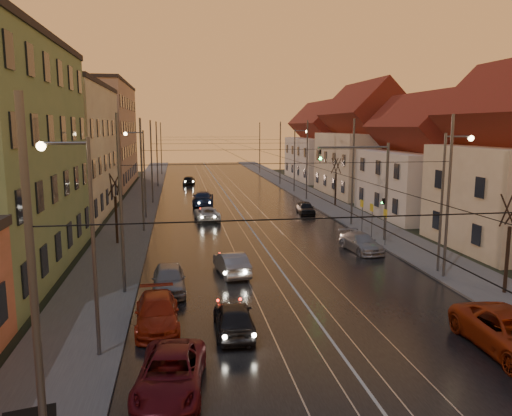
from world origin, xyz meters
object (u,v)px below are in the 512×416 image
driving_car_3 (203,198)px  parked_right_1 (361,242)px  parked_left_3 (169,279)px  street_lamp_1 (448,189)px  traffic_light_mast (374,180)px  driving_car_2 (207,214)px  street_lamp_3 (297,154)px  street_lamp_2 (141,165)px  driving_car_0 (234,318)px  parked_left_1 (170,374)px  parked_right_2 (305,208)px  driving_car_1 (231,263)px  street_lamp_0 (83,227)px  parked_left_2 (157,313)px  driving_car_4 (189,180)px

driving_car_3 → parked_right_1: driving_car_3 is taller
driving_car_3 → parked_left_3: bearing=88.1°
street_lamp_1 → traffic_light_mast: bearing=97.9°
street_lamp_1 → driving_car_2: (-12.44, 18.52, -4.27)m
driving_car_3 → street_lamp_3: bearing=-139.6°
street_lamp_2 → driving_car_0: bearing=-78.5°
street_lamp_2 → street_lamp_3: bearing=41.3°
traffic_light_mast → parked_left_1: bearing=-127.1°
driving_car_3 → parked_right_2: driving_car_3 is taller
driving_car_1 → parked_right_1: (9.20, 3.93, -0.04)m
street_lamp_0 → street_lamp_1: (18.21, 8.00, 0.00)m
street_lamp_3 → parked_left_1: bearing=-108.1°
traffic_light_mast → parked_right_1: size_ratio=1.70×
parked_left_2 → street_lamp_3: bearing=66.4°
parked_right_1 → parked_left_3: bearing=-159.9°
driving_car_3 → driving_car_1: bearing=95.2°
street_lamp_1 → driving_car_0: (-12.81, -6.51, -4.23)m
driving_car_1 → parked_left_3: parked_left_3 is taller
street_lamp_1 → driving_car_2: 22.71m
driving_car_1 → parked_left_2: driving_car_1 is taller
street_lamp_2 → street_lamp_3: 24.24m
parked_left_3 → parked_right_1: (12.67, 6.50, -0.08)m
driving_car_4 → parked_left_3: size_ratio=0.95×
parked_right_1 → parked_right_2: (-0.07, 14.59, -0.01)m
traffic_light_mast → driving_car_4: traffic_light_mast is taller
traffic_light_mast → driving_car_4: size_ratio=1.86×
street_lamp_3 → parked_right_2: size_ratio=2.23×
street_lamp_0 → parked_right_1: 20.94m
parked_right_2 → parked_right_1: bearing=-85.8°
driving_car_0 → parked_right_2: 28.45m
driving_car_0 → driving_car_1: driving_car_0 is taller
parked_left_2 → parked_left_3: bearing=82.1°
traffic_light_mast → parked_left_3: 17.39m
driving_car_0 → parked_right_1: size_ratio=0.91×
driving_car_3 → driving_car_4: driving_car_3 is taller
driving_car_2 → parked_right_2: size_ratio=1.23×
street_lamp_0 → driving_car_4: (4.79, 54.39, -4.23)m
driving_car_1 → driving_car_2: driving_car_1 is taller
street_lamp_3 → parked_left_1: (-15.30, -46.76, -4.27)m
driving_car_0 → parked_right_2: bearing=-109.0°
street_lamp_1 → parked_right_2: 20.81m
driving_car_4 → traffic_light_mast: bearing=114.6°
parked_left_1 → parked_right_2: (12.40, 30.92, -0.01)m
street_lamp_0 → parked_right_2: bearing=61.5°
driving_car_4 → parked_left_3: (-2.09, -47.32, 0.03)m
street_lamp_0 → driving_car_3: bearing=80.5°
parked_left_3 → street_lamp_0: bearing=-112.3°
driving_car_2 → driving_car_3: bearing=-93.8°
street_lamp_0 → driving_car_0: bearing=15.4°
traffic_light_mast → driving_car_2: (-11.33, 10.52, -3.99)m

